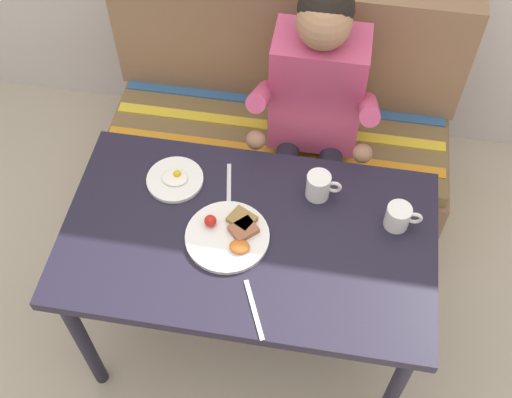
# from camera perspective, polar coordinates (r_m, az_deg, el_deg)

# --- Properties ---
(ground_plane) EXTENTS (8.00, 8.00, 0.00)m
(ground_plane) POSITION_cam_1_polar(r_m,az_deg,el_deg) (2.69, -0.54, -11.65)
(ground_plane) COLOR #B8AB96
(table) EXTENTS (1.20, 0.70, 0.73)m
(table) POSITION_cam_1_polar(r_m,az_deg,el_deg) (2.12, -0.67, -4.39)
(table) COLOR black
(table) RESTS_ON ground
(couch) EXTENTS (1.44, 0.56, 1.00)m
(couch) POSITION_cam_1_polar(r_m,az_deg,el_deg) (2.83, 2.07, 5.28)
(couch) COLOR #856247
(couch) RESTS_ON ground
(person) EXTENTS (0.45, 0.61, 1.21)m
(person) POSITION_cam_1_polar(r_m,az_deg,el_deg) (2.40, 5.26, 8.22)
(person) COLOR #BD426A
(person) RESTS_ON ground
(plate_breakfast) EXTENTS (0.27, 0.27, 0.05)m
(plate_breakfast) POSITION_cam_1_polar(r_m,az_deg,el_deg) (2.04, -2.39, -3.19)
(plate_breakfast) COLOR white
(plate_breakfast) RESTS_ON table
(plate_eggs) EXTENTS (0.19, 0.19, 0.04)m
(plate_eggs) POSITION_cam_1_polar(r_m,az_deg,el_deg) (2.19, -7.22, 1.77)
(plate_eggs) COLOR white
(plate_eggs) RESTS_ON table
(coffee_mug) EXTENTS (0.12, 0.08, 0.09)m
(coffee_mug) POSITION_cam_1_polar(r_m,az_deg,el_deg) (2.08, 12.58, -1.52)
(coffee_mug) COLOR white
(coffee_mug) RESTS_ON table
(coffee_mug_second) EXTENTS (0.12, 0.08, 0.09)m
(coffee_mug_second) POSITION_cam_1_polar(r_m,az_deg,el_deg) (2.11, 5.62, 1.21)
(coffee_mug_second) COLOR white
(coffee_mug_second) RESTS_ON table
(fork) EXTENTS (0.04, 0.17, 0.00)m
(fork) POSITION_cam_1_polar(r_m,az_deg,el_deg) (2.17, -2.42, 1.37)
(fork) COLOR silver
(fork) RESTS_ON table
(knife) EXTENTS (0.09, 0.19, 0.00)m
(knife) POSITION_cam_1_polar(r_m,az_deg,el_deg) (1.92, -0.18, -9.80)
(knife) COLOR silver
(knife) RESTS_ON table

